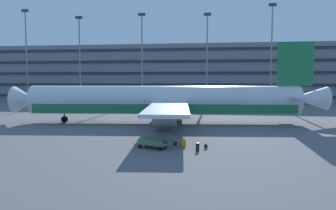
% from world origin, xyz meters
% --- Properties ---
extents(ground_plane, '(600.00, 600.00, 0.00)m').
position_xyz_m(ground_plane, '(0.00, 0.00, 0.00)').
color(ground_plane, '#5B5B60').
extents(terminal_structure, '(145.26, 14.99, 15.82)m').
position_xyz_m(terminal_structure, '(0.00, 48.68, 7.91)').
color(terminal_structure, slate).
rests_on(terminal_structure, ground_plane).
extents(airliner, '(43.50, 35.25, 11.12)m').
position_xyz_m(airliner, '(2.81, -0.18, 3.04)').
color(airliner, silver).
rests_on(airliner, ground_plane).
extents(light_mast_far_left, '(1.80, 0.50, 25.00)m').
position_xyz_m(light_mast_far_left, '(-40.84, 36.87, 14.23)').
color(light_mast_far_left, gray).
rests_on(light_mast_far_left, ground_plane).
extents(light_mast_left, '(1.80, 0.50, 22.80)m').
position_xyz_m(light_mast_left, '(-25.65, 36.87, 13.10)').
color(light_mast_left, gray).
rests_on(light_mast_left, ground_plane).
extents(light_mast_center_left, '(1.80, 0.50, 23.11)m').
position_xyz_m(light_mast_center_left, '(-8.75, 36.87, 13.27)').
color(light_mast_center_left, gray).
rests_on(light_mast_center_left, ground_plane).
extents(light_mast_center_right, '(1.80, 0.50, 22.70)m').
position_xyz_m(light_mast_center_right, '(7.97, 36.87, 13.05)').
color(light_mast_center_right, gray).
rests_on(light_mast_center_right, ground_plane).
extents(light_mast_right, '(1.80, 0.50, 24.54)m').
position_xyz_m(light_mast_right, '(23.60, 36.87, 14.00)').
color(light_mast_right, gray).
rests_on(light_mast_right, ground_plane).
extents(suitcase_navy, '(0.29, 0.40, 0.86)m').
position_xyz_m(suitcase_navy, '(7.80, -16.91, 0.38)').
color(suitcase_navy, black).
rests_on(suitcase_navy, ground_plane).
extents(suitcase_silver, '(0.35, 0.47, 0.85)m').
position_xyz_m(suitcase_silver, '(5.04, -16.40, 0.37)').
color(suitcase_silver, navy).
rests_on(suitcase_silver, ground_plane).
extents(suitcase_orange, '(0.51, 0.47, 0.82)m').
position_xyz_m(suitcase_orange, '(6.44, -15.29, 0.36)').
color(suitcase_orange, orange).
rests_on(suitcase_orange, ground_plane).
extents(backpack_large, '(0.39, 0.30, 0.48)m').
position_xyz_m(backpack_large, '(8.48, -15.91, 0.21)').
color(backpack_large, '#264C26').
rests_on(backpack_large, ground_plane).
extents(backpack_small, '(0.37, 0.40, 0.45)m').
position_xyz_m(backpack_small, '(5.68, -15.03, 0.19)').
color(backpack_small, black).
rests_on(backpack_small, ground_plane).
extents(baggage_cart, '(3.34, 2.09, 0.82)m').
position_xyz_m(baggage_cart, '(3.87, -16.32, 0.43)').
color(baggage_cart, '#4C724C').
rests_on(baggage_cart, ground_plane).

